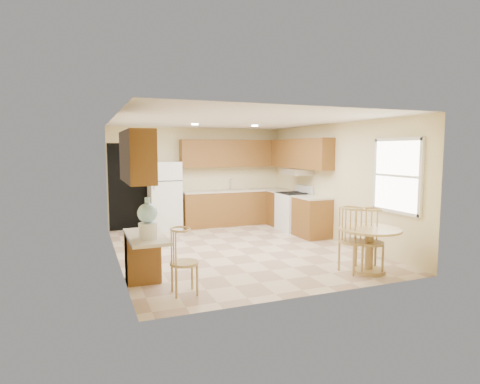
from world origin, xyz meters
name	(u,v)px	position (x,y,z in m)	size (l,w,h in m)	color
floor	(237,249)	(0.00, 0.00, 0.00)	(5.50, 5.50, 0.00)	beige
ceiling	(237,120)	(0.00, 0.00, 2.50)	(4.50, 5.50, 0.02)	white
wall_back	(199,177)	(0.00, 2.75, 1.25)	(4.50, 0.02, 2.50)	beige
wall_front	(312,203)	(0.00, -2.75, 1.25)	(4.50, 0.02, 2.50)	beige
wall_left	(116,190)	(-2.25, 0.00, 1.25)	(0.02, 5.50, 2.50)	beige
wall_right	(335,182)	(2.25, 0.00, 1.25)	(0.02, 5.50, 2.50)	beige
doorway	(129,187)	(-1.75, 2.73, 1.05)	(0.90, 0.02, 2.10)	black
base_cab_back	(234,208)	(0.88, 2.45, 0.43)	(2.75, 0.60, 0.87)	brown
counter_back	(234,191)	(0.88, 2.45, 0.89)	(2.75, 0.63, 0.04)	beige
base_cab_right_a	(282,209)	(1.95, 1.85, 0.43)	(0.60, 0.59, 0.87)	brown
counter_right_a	(282,191)	(1.95, 1.85, 0.89)	(0.63, 0.59, 0.04)	beige
base_cab_right_b	(312,218)	(1.95, 0.40, 0.43)	(0.60, 0.80, 0.87)	brown
counter_right_b	(312,197)	(1.95, 0.40, 0.89)	(0.63, 0.80, 0.04)	beige
upper_cab_back	(232,153)	(0.88, 2.58, 1.85)	(2.75, 0.33, 0.70)	brown
upper_cab_right	(300,154)	(2.08, 1.21, 1.85)	(0.33, 2.42, 0.70)	brown
upper_cab_left	(136,157)	(-2.08, -1.60, 1.85)	(0.33, 1.40, 0.70)	brown
sink	(233,190)	(0.85, 2.45, 0.91)	(0.78, 0.44, 0.01)	silver
range_hood	(297,172)	(2.00, 1.18, 1.42)	(0.50, 0.76, 0.14)	silver
desk_pedestal	(143,257)	(-2.00, -1.32, 0.36)	(0.48, 0.42, 0.72)	brown
desk_top	(146,237)	(-2.00, -1.70, 0.75)	(0.50, 1.20, 0.04)	beige
window	(397,176)	(2.23, -1.85, 1.50)	(0.06, 1.12, 1.30)	white
can_light_a	(195,124)	(-0.50, 1.20, 2.48)	(0.14, 0.14, 0.02)	white
can_light_b	(255,126)	(0.90, 1.20, 2.48)	(0.14, 0.14, 0.02)	white
refrigerator	(165,196)	(-0.95, 2.40, 0.83)	(0.73, 0.71, 1.66)	white
stove	(294,211)	(1.92, 1.18, 0.47)	(0.65, 0.76, 1.09)	white
dining_table	(369,244)	(1.40, -2.20, 0.47)	(0.96, 0.96, 0.71)	tan
chair_table_a	(359,234)	(1.20, -2.18, 0.63)	(0.46, 0.59, 1.03)	tan
chair_table_b	(374,236)	(1.40, -2.30, 0.62)	(0.45, 0.49, 1.01)	tan
chair_desk	(186,256)	(-1.55, -2.14, 0.54)	(0.39, 0.51, 0.89)	tan
water_crock	(148,220)	(-2.00, -1.91, 1.02)	(0.26, 0.26, 0.55)	white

